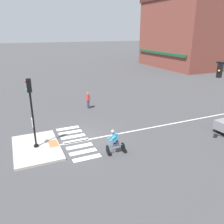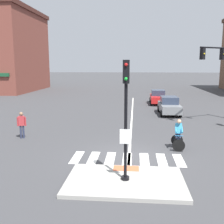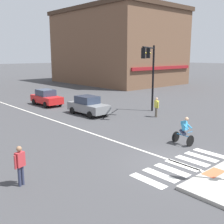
{
  "view_description": "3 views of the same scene",
  "coord_description": "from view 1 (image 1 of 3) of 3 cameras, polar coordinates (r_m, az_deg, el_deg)",
  "views": [
    {
      "loc": [
        14.53,
        -3.88,
        7.42
      ],
      "look_at": [
        -0.43,
        2.72,
        1.64
      ],
      "focal_mm": 36.96,
      "sensor_mm": 36.0,
      "label": 1
    },
    {
      "loc": [
        0.32,
        -12.63,
        4.54
      ],
      "look_at": [
        -1.05,
        3.23,
        1.69
      ],
      "focal_mm": 42.43,
      "sensor_mm": 36.0,
      "label": 2
    },
    {
      "loc": [
        -10.83,
        -7.36,
        5.21
      ],
      "look_at": [
        -0.2,
        4.61,
        1.88
      ],
      "focal_mm": 44.51,
      "sensor_mm": 36.0,
      "label": 3
    }
  ],
  "objects": [
    {
      "name": "ground_plane",
      "position": [
        16.77,
        -7.99,
        -7.0
      ],
      "size": [
        300.0,
        300.0,
        0.0
      ],
      "primitive_type": "plane",
      "color": "#3D3D3F"
    },
    {
      "name": "crosswalk_stripe_a",
      "position": [
        18.92,
        -10.89,
        -3.97
      ],
      "size": [
        0.44,
        1.8,
        0.01
      ],
      "primitive_type": "cube",
      "color": "silver",
      "rests_on": "ground"
    },
    {
      "name": "building_corner_left",
      "position": [
        54.55,
        19.4,
        17.97
      ],
      "size": [
        18.05,
        16.3,
        13.9
      ],
      "color": "brown",
      "rests_on": "ground"
    },
    {
      "name": "crosswalk_stripe_f",
      "position": [
        15.28,
        -7.18,
        -9.74
      ],
      "size": [
        0.44,
        1.8,
        0.01
      ],
      "primitive_type": "cube",
      "color": "silver",
      "rests_on": "ground"
    },
    {
      "name": "pedestrian_at_curb_left",
      "position": [
        23.15,
        -5.93,
        3.22
      ],
      "size": [
        0.53,
        0.32,
        1.67
      ],
      "color": "#2D334C",
      "rests_on": "ground"
    },
    {
      "name": "lane_centre_line",
      "position": [
        21.36,
        18.78,
        -1.93
      ],
      "size": [
        0.14,
        28.0,
        0.01
      ],
      "primitive_type": "cube",
      "color": "silver",
      "rests_on": "ground"
    },
    {
      "name": "crosswalk_stripe_g",
      "position": [
        14.58,
        -6.2,
        -11.22
      ],
      "size": [
        0.44,
        1.8,
        0.01
      ],
      "primitive_type": "cube",
      "color": "silver",
      "rests_on": "ground"
    },
    {
      "name": "cyclist",
      "position": [
        14.55,
        0.68,
        -7.27
      ],
      "size": [
        0.73,
        1.13,
        1.68
      ],
      "color": "black",
      "rests_on": "ground"
    },
    {
      "name": "traffic_island",
      "position": [
        16.3,
        -18.17,
        -8.37
      ],
      "size": [
        4.57,
        2.92,
        0.15
      ],
      "primitive_type": "cube",
      "color": "#A3A099",
      "rests_on": "ground"
    },
    {
      "name": "signal_pole",
      "position": [
        15.24,
        -19.31,
        1.09
      ],
      "size": [
        0.44,
        0.38,
        4.57
      ],
      "color": "black",
      "rests_on": "traffic_island"
    },
    {
      "name": "tactile_pad_front",
      "position": [
        16.37,
        -14.32,
        -7.54
      ],
      "size": [
        1.1,
        0.6,
        0.01
      ],
      "primitive_type": "cube",
      "color": "#DB5B38",
      "rests_on": "traffic_island"
    },
    {
      "name": "crosswalk_stripe_e",
      "position": [
        15.99,
        -8.06,
        -8.38
      ],
      "size": [
        0.44,
        1.8,
        0.01
      ],
      "primitive_type": "cube",
      "color": "silver",
      "rests_on": "ground"
    },
    {
      "name": "crosswalk_stripe_c",
      "position": [
        17.44,
        -9.6,
        -5.99
      ],
      "size": [
        0.44,
        1.8,
        0.01
      ],
      "primitive_type": "cube",
      "color": "silver",
      "rests_on": "ground"
    },
    {
      "name": "crosswalk_stripe_d",
      "position": [
        16.71,
        -8.87,
        -7.13
      ],
      "size": [
        0.44,
        1.8,
        0.01
      ],
      "primitive_type": "cube",
      "color": "silver",
      "rests_on": "ground"
    },
    {
      "name": "crosswalk_stripe_b",
      "position": [
        18.18,
        -10.27,
        -4.94
      ],
      "size": [
        0.44,
        1.8,
        0.01
      ],
      "primitive_type": "cube",
      "color": "silver",
      "rests_on": "ground"
    }
  ]
}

